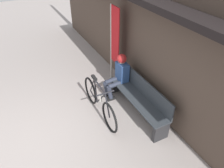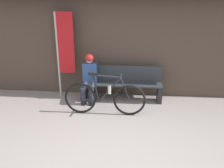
% 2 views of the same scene
% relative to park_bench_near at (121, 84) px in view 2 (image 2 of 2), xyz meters
% --- Properties ---
extents(ground_plane, '(24.00, 24.00, 0.00)m').
position_rel_park_bench_near_xyz_m(ground_plane, '(0.00, -2.34, -0.41)').
color(ground_plane, gray).
extents(storefront_wall, '(12.00, 0.56, 3.20)m').
position_rel_park_bench_near_xyz_m(storefront_wall, '(0.00, 0.41, 1.26)').
color(storefront_wall, '#4C3D33').
rests_on(storefront_wall, ground_plane).
extents(park_bench_near, '(1.96, 0.42, 0.84)m').
position_rel_park_bench_near_xyz_m(park_bench_near, '(0.00, 0.00, 0.00)').
color(park_bench_near, '#2D3338').
rests_on(park_bench_near, ground_plane).
extents(bicycle, '(1.73, 0.40, 0.92)m').
position_rel_park_bench_near_xyz_m(bicycle, '(-0.31, -0.86, -0.03)').
color(bicycle, black).
rests_on(bicycle, ground_plane).
extents(person_seated, '(0.34, 0.59, 1.17)m').
position_rel_park_bench_near_xyz_m(person_seated, '(-0.77, -0.11, 0.26)').
color(person_seated, '#2D3342').
rests_on(person_seated, ground_plane).
extents(banner_pole, '(0.45, 0.05, 2.11)m').
position_rel_park_bench_near_xyz_m(banner_pole, '(-1.44, 0.09, 0.87)').
color(banner_pole, '#B7B2A8').
rests_on(banner_pole, ground_plane).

